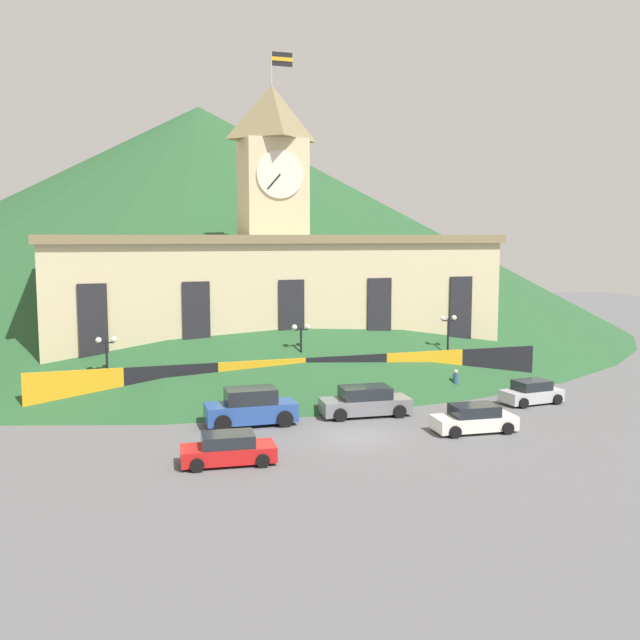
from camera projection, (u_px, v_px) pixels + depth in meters
name	position (u px, v px, depth m)	size (l,w,h in m)	color
ground_plane	(356.00, 437.00, 37.79)	(160.00, 160.00, 0.00)	#565659
civic_building	(273.00, 296.00, 54.15)	(33.37, 10.99, 24.10)	beige
banner_fence	(305.00, 378.00, 46.56)	(34.39, 0.12, 2.72)	gold
hillside_backdrop	(200.00, 216.00, 88.42)	(100.82, 100.82, 26.34)	#234C28
street_lamp_left	(107.00, 356.00, 43.49)	(1.26, 0.36, 4.51)	black
street_lamp_far_left	(301.00, 344.00, 47.21)	(1.26, 0.36, 4.81)	black
street_lamp_right	(448.00, 335.00, 50.49)	(1.26, 0.36, 5.04)	black
car_silver_hatch	(532.00, 393.00, 45.34)	(4.04, 2.29, 1.50)	#B7B7BC
car_gray_pickup	(365.00, 402.00, 42.30)	(5.43, 2.68, 1.75)	slate
car_white_taxi	(474.00, 419.00, 38.78)	(4.61, 2.37, 1.50)	white
car_red_sedan	(228.00, 450.00, 33.32)	(4.54, 2.43, 1.45)	red
car_blue_van	(251.00, 408.00, 40.19)	(5.15, 2.47, 2.10)	#284C99
pedestrian	(456.00, 381.00, 47.65)	(0.49, 0.49, 1.75)	#33567A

